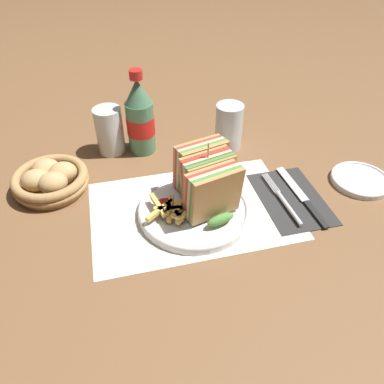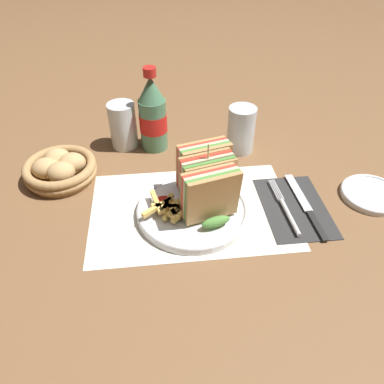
{
  "view_description": "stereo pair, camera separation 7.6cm",
  "coord_description": "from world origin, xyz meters",
  "px_view_note": "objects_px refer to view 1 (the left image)",
  "views": [
    {
      "loc": [
        -0.15,
        -0.55,
        0.53
      ],
      "look_at": [
        -0.01,
        0.02,
        0.04
      ],
      "focal_mm": 35.0,
      "sensor_mm": 36.0,
      "label": 1
    },
    {
      "loc": [
        -0.07,
        -0.56,
        0.53
      ],
      "look_at": [
        -0.01,
        0.02,
        0.04
      ],
      "focal_mm": 35.0,
      "sensor_mm": 36.0,
      "label": 2
    }
  ],
  "objects_px": {
    "coke_bottle_near": "(140,118)",
    "bread_basket": "(50,179)",
    "glass_near": "(229,130)",
    "club_sandwich": "(207,180)",
    "side_saucer": "(360,180)",
    "glass_far": "(110,133)",
    "fork": "(285,203)",
    "plate_main": "(194,209)",
    "knife": "(302,196)"
  },
  "relations": [
    {
      "from": "coke_bottle_near",
      "to": "bread_basket",
      "type": "bearing_deg",
      "value": -153.57
    },
    {
      "from": "coke_bottle_near",
      "to": "glass_near",
      "type": "relative_size",
      "value": 1.8
    },
    {
      "from": "bread_basket",
      "to": "club_sandwich",
      "type": "bearing_deg",
      "value": -23.56
    },
    {
      "from": "coke_bottle_near",
      "to": "side_saucer",
      "type": "bearing_deg",
      "value": -28.59
    },
    {
      "from": "glass_far",
      "to": "bread_basket",
      "type": "bearing_deg",
      "value": -139.3
    },
    {
      "from": "club_sandwich",
      "to": "fork",
      "type": "distance_m",
      "value": 0.18
    },
    {
      "from": "glass_near",
      "to": "side_saucer",
      "type": "xyz_separation_m",
      "value": [
        0.25,
        -0.21,
        -0.04
      ]
    },
    {
      "from": "glass_near",
      "to": "side_saucer",
      "type": "bearing_deg",
      "value": -40.73
    },
    {
      "from": "plate_main",
      "to": "bread_basket",
      "type": "distance_m",
      "value": 0.33
    },
    {
      "from": "plate_main",
      "to": "knife",
      "type": "bearing_deg",
      "value": -2.34
    },
    {
      "from": "plate_main",
      "to": "glass_far",
      "type": "xyz_separation_m",
      "value": [
        -0.15,
        0.27,
        0.04
      ]
    },
    {
      "from": "plate_main",
      "to": "fork",
      "type": "xyz_separation_m",
      "value": [
        0.19,
        -0.02,
        -0.0
      ]
    },
    {
      "from": "knife",
      "to": "glass_far",
      "type": "bearing_deg",
      "value": 140.94
    },
    {
      "from": "coke_bottle_near",
      "to": "club_sandwich",
      "type": "bearing_deg",
      "value": -68.05
    },
    {
      "from": "coke_bottle_near",
      "to": "plate_main",
      "type": "bearing_deg",
      "value": -75.04
    },
    {
      "from": "coke_bottle_near",
      "to": "side_saucer",
      "type": "xyz_separation_m",
      "value": [
        0.46,
        -0.25,
        -0.08
      ]
    },
    {
      "from": "side_saucer",
      "to": "coke_bottle_near",
      "type": "bearing_deg",
      "value": 151.41
    },
    {
      "from": "glass_far",
      "to": "bread_basket",
      "type": "xyz_separation_m",
      "value": [
        -0.14,
        -0.12,
        -0.02
      ]
    },
    {
      "from": "glass_near",
      "to": "side_saucer",
      "type": "distance_m",
      "value": 0.33
    },
    {
      "from": "coke_bottle_near",
      "to": "glass_far",
      "type": "bearing_deg",
      "value": 169.64
    },
    {
      "from": "plate_main",
      "to": "fork",
      "type": "height_order",
      "value": "plate_main"
    },
    {
      "from": "fork",
      "to": "side_saucer",
      "type": "xyz_separation_m",
      "value": [
        0.2,
        0.03,
        -0.0
      ]
    },
    {
      "from": "coke_bottle_near",
      "to": "bread_basket",
      "type": "xyz_separation_m",
      "value": [
        -0.22,
        -0.11,
        -0.06
      ]
    },
    {
      "from": "coke_bottle_near",
      "to": "bread_basket",
      "type": "distance_m",
      "value": 0.25
    },
    {
      "from": "plate_main",
      "to": "club_sandwich",
      "type": "xyz_separation_m",
      "value": [
        0.03,
        0.01,
        0.06
      ]
    },
    {
      "from": "club_sandwich",
      "to": "glass_near",
      "type": "height_order",
      "value": "club_sandwich"
    },
    {
      "from": "glass_near",
      "to": "knife",
      "type": "bearing_deg",
      "value": -68.25
    },
    {
      "from": "fork",
      "to": "plate_main",
      "type": "bearing_deg",
      "value": 170.47
    },
    {
      "from": "side_saucer",
      "to": "club_sandwich",
      "type": "bearing_deg",
      "value": 179.26
    },
    {
      "from": "glass_far",
      "to": "plate_main",
      "type": "bearing_deg",
      "value": -62.08
    },
    {
      "from": "fork",
      "to": "glass_near",
      "type": "bearing_deg",
      "value": 98.42
    },
    {
      "from": "glass_near",
      "to": "club_sandwich",
      "type": "bearing_deg",
      "value": -118.71
    },
    {
      "from": "plate_main",
      "to": "club_sandwich",
      "type": "bearing_deg",
      "value": 25.08
    },
    {
      "from": "coke_bottle_near",
      "to": "glass_near",
      "type": "xyz_separation_m",
      "value": [
        0.21,
        -0.04,
        -0.04
      ]
    },
    {
      "from": "plate_main",
      "to": "club_sandwich",
      "type": "relative_size",
      "value": 1.27
    },
    {
      "from": "club_sandwich",
      "to": "glass_near",
      "type": "relative_size",
      "value": 1.57
    },
    {
      "from": "fork",
      "to": "glass_far",
      "type": "xyz_separation_m",
      "value": [
        -0.34,
        0.3,
        0.04
      ]
    },
    {
      "from": "knife",
      "to": "glass_near",
      "type": "relative_size",
      "value": 1.79
    },
    {
      "from": "club_sandwich",
      "to": "bread_basket",
      "type": "relative_size",
      "value": 1.12
    },
    {
      "from": "fork",
      "to": "bread_basket",
      "type": "bearing_deg",
      "value": 157.37
    },
    {
      "from": "coke_bottle_near",
      "to": "glass_far",
      "type": "distance_m",
      "value": 0.09
    },
    {
      "from": "knife",
      "to": "glass_near",
      "type": "height_order",
      "value": "glass_near"
    },
    {
      "from": "knife",
      "to": "side_saucer",
      "type": "height_order",
      "value": "side_saucer"
    },
    {
      "from": "bread_basket",
      "to": "fork",
      "type": "bearing_deg",
      "value": -20.2
    },
    {
      "from": "knife",
      "to": "glass_far",
      "type": "xyz_separation_m",
      "value": [
        -0.38,
        0.28,
        0.04
      ]
    },
    {
      "from": "fork",
      "to": "knife",
      "type": "xyz_separation_m",
      "value": [
        0.05,
        0.01,
        -0.0
      ]
    },
    {
      "from": "glass_near",
      "to": "glass_far",
      "type": "xyz_separation_m",
      "value": [
        -0.29,
        0.05,
        0.0
      ]
    },
    {
      "from": "coke_bottle_near",
      "to": "side_saucer",
      "type": "height_order",
      "value": "coke_bottle_near"
    },
    {
      "from": "fork",
      "to": "bread_basket",
      "type": "distance_m",
      "value": 0.51
    },
    {
      "from": "fork",
      "to": "knife",
      "type": "height_order",
      "value": "fork"
    }
  ]
}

